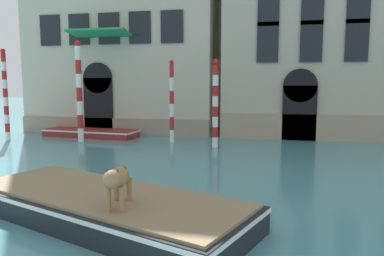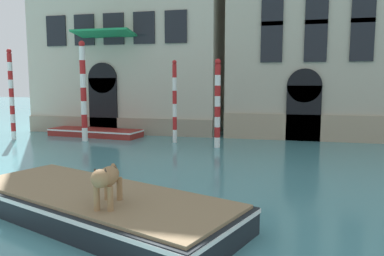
{
  "view_description": "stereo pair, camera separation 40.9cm",
  "coord_description": "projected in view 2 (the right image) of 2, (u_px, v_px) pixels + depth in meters",
  "views": [
    {
      "loc": [
        7.0,
        -0.34,
        2.81
      ],
      "look_at": [
        4.3,
        12.43,
        1.2
      ],
      "focal_mm": 35.0,
      "sensor_mm": 36.0,
      "label": 1
    },
    {
      "loc": [
        7.4,
        -0.25,
        2.81
      ],
      "look_at": [
        4.3,
        12.43,
        1.2
      ],
      "focal_mm": 35.0,
      "sensor_mm": 36.0,
      "label": 2
    }
  ],
  "objects": [
    {
      "name": "palazzo_right",
      "position": [
        352.0,
        19.0,
        19.6
      ],
      "size": [
        12.5,
        6.13,
        12.18
      ],
      "color": "#B2A893",
      "rests_on": "ground_plane"
    },
    {
      "name": "boat_foreground",
      "position": [
        97.0,
        204.0,
        7.72
      ],
      "size": [
        6.68,
        4.41,
        0.57
      ],
      "rotation": [
        0.0,
        0.0,
        -0.36
      ],
      "color": "black",
      "rests_on": "ground_plane"
    },
    {
      "name": "dog_on_deck",
      "position": [
        107.0,
        178.0,
        6.71
      ],
      "size": [
        0.48,
        1.19,
        0.8
      ],
      "rotation": [
        0.0,
        0.0,
        -1.4
      ],
      "color": "#997047",
      "rests_on": "boat_foreground"
    },
    {
      "name": "boat_moored_near_palazzo",
      "position": [
        95.0,
        132.0,
        19.49
      ],
      "size": [
        5.08,
        1.98,
        0.38
      ],
      "rotation": [
        0.0,
        0.0,
        -0.11
      ],
      "color": "maroon",
      "rests_on": "ground_plane"
    },
    {
      "name": "mooring_pole_0",
      "position": [
        217.0,
        103.0,
        15.93
      ],
      "size": [
        0.26,
        0.26,
        3.79
      ],
      "color": "white",
      "rests_on": "ground_plane"
    },
    {
      "name": "mooring_pole_1",
      "position": [
        175.0,
        101.0,
        17.23
      ],
      "size": [
        0.2,
        0.2,
        3.8
      ],
      "color": "white",
      "rests_on": "ground_plane"
    },
    {
      "name": "mooring_pole_2",
      "position": [
        11.0,
        94.0,
        18.08
      ],
      "size": [
        0.23,
        0.23,
        4.38
      ],
      "color": "white",
      "rests_on": "ground_plane"
    },
    {
      "name": "mooring_pole_5",
      "position": [
        83.0,
        91.0,
        17.64
      ],
      "size": [
        0.28,
        0.28,
        4.72
      ],
      "color": "white",
      "rests_on": "ground_plane"
    }
  ]
}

